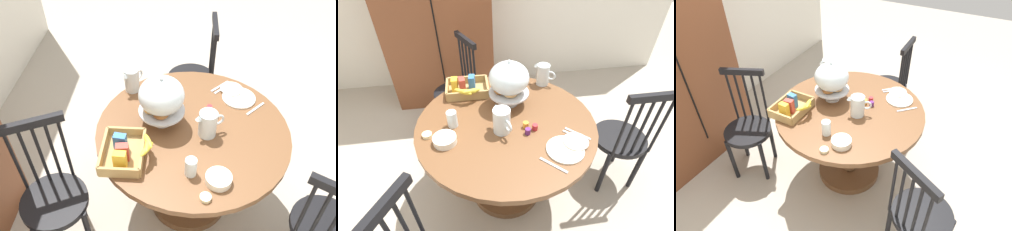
% 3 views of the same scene
% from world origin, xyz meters
% --- Properties ---
extents(ground_plane, '(10.00, 10.00, 0.00)m').
position_xyz_m(ground_plane, '(0.00, 0.00, 0.00)').
color(ground_plane, '#A89E8E').
extents(wooden_armoire, '(1.18, 0.60, 1.96)m').
position_xyz_m(wooden_armoire, '(-0.53, 1.50, 0.98)').
color(wooden_armoire, brown).
rests_on(wooden_armoire, ground_plane).
extents(dining_table, '(1.17, 1.17, 0.74)m').
position_xyz_m(dining_table, '(-0.04, -0.01, 0.52)').
color(dining_table, brown).
rests_on(dining_table, ground_plane).
extents(windsor_chair_near_window, '(0.44, 0.44, 0.97)m').
position_xyz_m(windsor_chair_near_window, '(-0.38, 0.81, 0.45)').
color(windsor_chair_near_window, black).
rests_on(windsor_chair_near_window, ground_plane).
extents(windsor_chair_facing_door, '(0.40, 0.40, 0.97)m').
position_xyz_m(windsor_chair_facing_door, '(0.85, -0.03, 0.45)').
color(windsor_chair_facing_door, black).
rests_on(windsor_chair_facing_door, ground_plane).
extents(pastry_stand_with_dome, '(0.28, 0.28, 0.34)m').
position_xyz_m(pastry_stand_with_dome, '(0.01, 0.18, 0.94)').
color(pastry_stand_with_dome, silver).
rests_on(pastry_stand_with_dome, dining_table).
extents(orange_juice_pitcher, '(0.16, 0.13, 0.17)m').
position_xyz_m(orange_juice_pitcher, '(0.32, 0.40, 0.82)').
color(orange_juice_pitcher, silver).
rests_on(orange_juice_pitcher, dining_table).
extents(milk_pitcher, '(0.11, 0.18, 0.17)m').
position_xyz_m(milk_pitcher, '(-0.08, -0.10, 0.82)').
color(milk_pitcher, silver).
rests_on(milk_pitcher, dining_table).
extents(cereal_basket, '(0.32, 0.30, 0.12)m').
position_xyz_m(cereal_basket, '(-0.28, 0.36, 0.78)').
color(cereal_basket, tan).
rests_on(cereal_basket, dining_table).
extents(china_plate_large, '(0.22, 0.22, 0.01)m').
position_xyz_m(china_plate_large, '(0.26, -0.32, 0.75)').
color(china_plate_large, white).
rests_on(china_plate_large, dining_table).
extents(china_plate_small, '(0.15, 0.15, 0.01)m').
position_xyz_m(china_plate_small, '(0.34, -0.27, 0.76)').
color(china_plate_small, white).
rests_on(china_plate_small, china_plate_large).
extents(cereal_bowl, '(0.14, 0.14, 0.04)m').
position_xyz_m(cereal_bowl, '(-0.43, -0.15, 0.76)').
color(cereal_bowl, white).
rests_on(cereal_bowl, dining_table).
extents(drinking_glass, '(0.06, 0.06, 0.11)m').
position_xyz_m(drinking_glass, '(-0.38, 0.00, 0.80)').
color(drinking_glass, silver).
rests_on(drinking_glass, dining_table).
extents(butter_dish, '(0.06, 0.06, 0.02)m').
position_xyz_m(butter_dish, '(-0.54, -0.08, 0.75)').
color(butter_dish, beige).
rests_on(butter_dish, dining_table).
extents(jam_jar_strawberry, '(0.04, 0.04, 0.04)m').
position_xyz_m(jam_jar_strawberry, '(0.13, -0.12, 0.76)').
color(jam_jar_strawberry, '#B7282D').
rests_on(jam_jar_strawberry, dining_table).
extents(jam_jar_apricot, '(0.04, 0.04, 0.04)m').
position_xyz_m(jam_jar_apricot, '(0.08, -0.09, 0.76)').
color(jam_jar_apricot, orange).
rests_on(jam_jar_apricot, dining_table).
extents(jam_jar_grape, '(0.04, 0.04, 0.04)m').
position_xyz_m(jam_jar_grape, '(0.08, -0.15, 0.76)').
color(jam_jar_grape, '#5B2366').
rests_on(jam_jar_grape, dining_table).
extents(table_knife, '(0.13, 0.13, 0.01)m').
position_xyz_m(table_knife, '(0.36, -0.22, 0.74)').
color(table_knife, silver).
rests_on(table_knife, dining_table).
extents(dinner_fork, '(0.13, 0.13, 0.01)m').
position_xyz_m(dinner_fork, '(0.38, -0.20, 0.74)').
color(dinner_fork, silver).
rests_on(dinner_fork, dining_table).
extents(soup_spoon, '(0.13, 0.13, 0.01)m').
position_xyz_m(soup_spoon, '(0.16, -0.41, 0.74)').
color(soup_spoon, silver).
rests_on(soup_spoon, dining_table).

